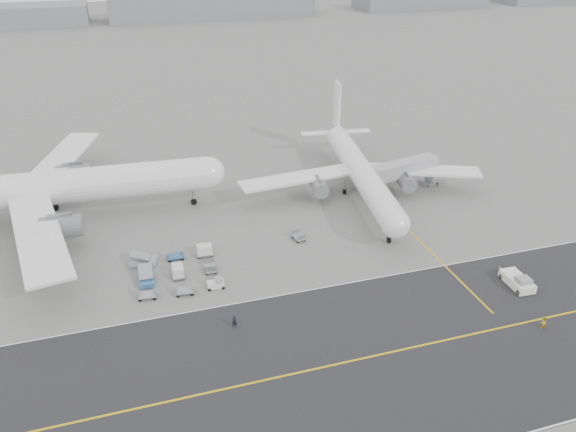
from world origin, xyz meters
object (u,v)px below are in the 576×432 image
object	(u,v)px
pushback_tug	(518,281)
ground_crew_a	(235,322)
jet_bridge	(402,170)
airliner_a	(49,188)
ground_crew_b	(543,322)
airliner_b	(360,171)

from	to	relation	value
pushback_tug	ground_crew_a	distance (m)	42.53
ground_crew_a	jet_bridge	bearing A→B (deg)	44.41
jet_bridge	ground_crew_a	distance (m)	52.03
airliner_a	ground_crew_b	xyz separation A→B (m)	(64.16, -52.00, -5.37)
pushback_tug	ground_crew_b	xyz separation A→B (m)	(-2.97, -9.20, 0.03)
ground_crew_b	airliner_a	bearing A→B (deg)	-46.48
airliner_b	pushback_tug	distance (m)	38.11
airliner_a	airliner_b	size ratio (longest dim) A/B	1.29
jet_bridge	ground_crew_b	world-z (taller)	jet_bridge
airliner_a	airliner_b	bearing A→B (deg)	-92.87
jet_bridge	ground_crew_a	bearing A→B (deg)	-153.93
pushback_tug	airliner_a	bearing A→B (deg)	149.88
pushback_tug	jet_bridge	bearing A→B (deg)	94.91
airliner_a	jet_bridge	size ratio (longest dim) A/B	3.55
ground_crew_a	ground_crew_b	xyz separation A→B (m)	(39.45, -12.19, -0.04)
jet_bridge	ground_crew_b	size ratio (longest dim) A/B	9.86
ground_crew_a	ground_crew_b	distance (m)	41.29
airliner_b	pushback_tug	size ratio (longest dim) A/B	6.56
jet_bridge	ground_crew_a	xyz separation A→B (m)	(-40.90, -31.94, -3.70)
jet_bridge	ground_crew_b	xyz separation A→B (m)	(-1.44, -44.13, -3.73)
airliner_b	ground_crew_b	size ratio (longest dim) A/B	27.04
airliner_a	jet_bridge	distance (m)	66.09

